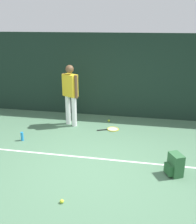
% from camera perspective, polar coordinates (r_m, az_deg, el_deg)
% --- Properties ---
extents(ground_plane, '(12.00, 12.00, 0.00)m').
position_cam_1_polar(ground_plane, '(5.46, -0.80, -11.34)').
color(ground_plane, '#4C7556').
extents(back_fence, '(10.00, 0.10, 2.49)m').
position_cam_1_polar(back_fence, '(7.81, 3.61, 7.91)').
color(back_fence, '#192D23').
rests_on(back_fence, ground).
extents(court_line, '(9.00, 0.05, 0.00)m').
position_cam_1_polar(court_line, '(5.65, -0.34, -10.19)').
color(court_line, white).
rests_on(court_line, ground).
extents(tennis_player, '(0.48, 0.38, 1.70)m').
position_cam_1_polar(tennis_player, '(7.13, -6.11, 4.44)').
color(tennis_player, white).
rests_on(tennis_player, ground).
extents(tennis_racket, '(0.63, 0.43, 0.03)m').
position_cam_1_polar(tennis_racket, '(7.08, 3.09, -3.79)').
color(tennis_racket, black).
rests_on(tennis_racket, ground).
extents(backpack, '(0.37, 0.36, 0.44)m').
position_cam_1_polar(backpack, '(5.21, 16.56, -11.14)').
color(backpack, '#2D6038').
rests_on(backpack, ground).
extents(tennis_ball_near_player, '(0.07, 0.07, 0.07)m').
position_cam_1_polar(tennis_ball_near_player, '(4.47, -7.99, -18.90)').
color(tennis_ball_near_player, '#CCE033').
rests_on(tennis_ball_near_player, ground).
extents(tennis_ball_by_fence, '(0.07, 0.07, 0.07)m').
position_cam_1_polar(tennis_ball_by_fence, '(7.61, 2.41, -1.90)').
color(tennis_ball_by_fence, '#CCE033').
rests_on(tennis_ball_by_fence, ground).
extents(water_bottle, '(0.07, 0.07, 0.22)m').
position_cam_1_polar(water_bottle, '(6.67, -16.38, -5.17)').
color(water_bottle, '#268CD8').
rests_on(water_bottle, ground).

